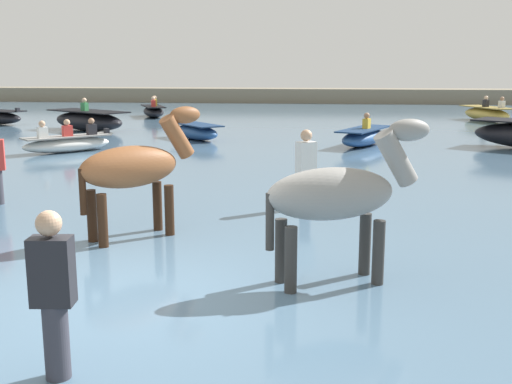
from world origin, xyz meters
TOP-DOWN VIEW (x-y plane):
  - ground_plane at (0.00, 0.00)m, footprint 120.00×120.00m
  - water_surface at (0.00, 10.00)m, footprint 90.00×90.00m
  - horse_lead_grey at (2.23, 0.81)m, footprint 1.92×1.04m
  - horse_trailing_chestnut at (-0.59, 2.43)m, footprint 1.63×1.59m
  - boat_mid_channel at (-6.11, 23.28)m, footprint 1.89×2.81m
  - boat_near_starboard at (-2.23, 14.51)m, footprint 2.26×2.47m
  - boat_near_port at (-5.24, 11.03)m, footprint 2.36×2.33m
  - boat_distant_east at (-6.84, 16.84)m, footprint 3.77×3.07m
  - boat_distant_west at (3.24, 13.44)m, footprint 1.95×2.95m
  - boat_far_inshore at (9.12, 22.81)m, footprint 2.02×3.12m
  - person_onlooker_left at (0.01, -1.70)m, footprint 0.34×0.23m
  - person_spectator_far at (1.75, 4.60)m, footprint 0.38×0.35m
  - far_shoreline at (0.00, 36.01)m, footprint 80.00×2.40m

SIDE VIEW (x-z plane):
  - ground_plane at x=0.00m, z-range 0.00..0.00m
  - water_surface at x=0.00m, z-range 0.00..0.26m
  - boat_near_port at x=-5.24m, z-range 0.05..0.99m
  - boat_near_starboard at x=-2.23m, z-range 0.19..0.86m
  - boat_distant_west at x=3.24m, z-range 0.03..1.04m
  - boat_mid_channel at x=-6.11m, z-range 0.04..1.05m
  - boat_far_inshore at x=9.12m, z-range 0.03..1.14m
  - far_shoreline at x=0.00m, z-range 0.00..1.18m
  - boat_distant_east at x=-6.84m, z-range 0.03..1.26m
  - person_onlooker_left at x=0.01m, z-range 0.05..1.68m
  - person_spectator_far at x=1.75m, z-range 0.05..1.68m
  - horse_trailing_chestnut at x=-0.59m, z-range 0.19..2.30m
  - horse_lead_grey at x=2.23m, z-range 0.19..2.31m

